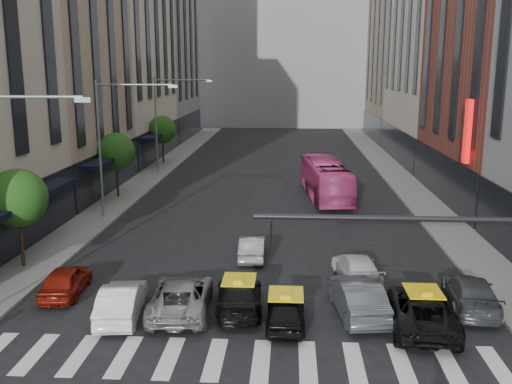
% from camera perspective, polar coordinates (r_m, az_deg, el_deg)
% --- Properties ---
extents(ground, '(160.00, 160.00, 0.00)m').
position_cam_1_polar(ground, '(19.23, -1.61, -18.59)').
color(ground, black).
rests_on(ground, ground).
extents(sidewalk_left, '(3.00, 96.00, 0.15)m').
position_cam_1_polar(sidewalk_left, '(49.21, -11.92, 0.51)').
color(sidewalk_left, slate).
rests_on(sidewalk_left, ground).
extents(sidewalk_right, '(3.00, 96.00, 0.15)m').
position_cam_1_polar(sidewalk_right, '(48.50, 15.29, 0.17)').
color(sidewalk_right, slate).
rests_on(sidewalk_right, ground).
extents(building_left_b, '(8.00, 16.00, 24.00)m').
position_cam_1_polar(building_left_b, '(48.19, -19.72, 14.10)').
color(building_left_b, tan).
rests_on(building_left_b, ground).
extents(building_left_d, '(8.00, 18.00, 30.00)m').
position_cam_1_polar(building_left_d, '(83.68, -9.66, 15.60)').
color(building_left_d, gray).
rests_on(building_left_d, ground).
extents(building_right_b, '(8.00, 18.00, 26.00)m').
position_cam_1_polar(building_right_b, '(46.23, 23.93, 15.13)').
color(building_right_b, brown).
rests_on(building_right_b, ground).
extents(building_right_d, '(8.00, 18.00, 28.00)m').
position_cam_1_polar(building_right_d, '(83.01, 14.73, 14.71)').
color(building_right_d, tan).
rests_on(building_right_d, ground).
extents(building_far, '(30.00, 10.00, 36.00)m').
position_cam_1_polar(building_far, '(101.78, 2.74, 16.81)').
color(building_far, gray).
rests_on(building_far, ground).
extents(tree_near, '(2.88, 2.88, 4.95)m').
position_cam_1_polar(tree_near, '(30.25, -22.72, -0.56)').
color(tree_near, black).
rests_on(tree_near, sidewalk_left).
extents(tree_mid, '(2.88, 2.88, 4.95)m').
position_cam_1_polar(tree_mid, '(44.91, -13.83, 3.95)').
color(tree_mid, black).
rests_on(tree_mid, sidewalk_left).
extents(tree_far, '(2.88, 2.88, 4.95)m').
position_cam_1_polar(tree_far, '(60.26, -9.35, 6.17)').
color(tree_far, black).
rests_on(tree_far, sidewalk_left).
extents(streetlamp_mid, '(5.38, 0.25, 9.00)m').
position_cam_1_polar(streetlamp_mid, '(38.44, -14.11, 5.97)').
color(streetlamp_mid, gray).
rests_on(streetlamp_mid, sidewalk_left).
extents(streetlamp_far, '(5.38, 0.25, 9.00)m').
position_cam_1_polar(streetlamp_far, '(53.85, -9.00, 7.88)').
color(streetlamp_far, gray).
rests_on(streetlamp_far, sidewalk_left).
extents(traffic_signal, '(10.10, 0.20, 6.00)m').
position_cam_1_polar(traffic_signal, '(17.48, 24.16, -6.80)').
color(traffic_signal, black).
rests_on(traffic_signal, ground).
extents(liberty_sign, '(0.30, 0.70, 4.00)m').
position_cam_1_polar(liberty_sign, '(38.29, 20.40, 5.70)').
color(liberty_sign, red).
rests_on(liberty_sign, ground).
extents(car_red, '(1.87, 4.00, 1.32)m').
position_cam_1_polar(car_red, '(26.94, -18.49, -8.37)').
color(car_red, maroon).
rests_on(car_red, ground).
extents(car_white_front, '(1.98, 4.43, 1.41)m').
position_cam_1_polar(car_white_front, '(23.96, -13.30, -10.55)').
color(car_white_front, white).
rests_on(car_white_front, ground).
extents(car_silver, '(2.74, 5.32, 1.43)m').
position_cam_1_polar(car_silver, '(24.03, -7.48, -10.21)').
color(car_silver, gray).
rests_on(car_silver, ground).
extents(taxi_left, '(2.22, 4.73, 1.34)m').
position_cam_1_polar(taxi_left, '(23.98, -1.69, -10.29)').
color(taxi_left, black).
rests_on(taxi_left, ground).
extents(taxi_center, '(1.51, 3.75, 1.28)m').
position_cam_1_polar(taxi_center, '(22.73, 3.00, -11.69)').
color(taxi_center, black).
rests_on(taxi_center, ground).
extents(car_grey_mid, '(2.26, 4.86, 1.54)m').
position_cam_1_polar(car_grey_mid, '(23.95, 10.06, -10.24)').
color(car_grey_mid, '#45494D').
rests_on(car_grey_mid, ground).
extents(taxi_right, '(2.91, 5.44, 1.45)m').
position_cam_1_polar(taxi_right, '(23.44, 16.29, -11.20)').
color(taxi_right, black).
rests_on(taxi_right, ground).
extents(car_grey_curb, '(2.46, 4.90, 1.37)m').
position_cam_1_polar(car_grey_curb, '(25.77, 20.67, -9.43)').
color(car_grey_curb, '#3F4347').
rests_on(car_grey_curb, ground).
extents(car_row2_left, '(1.36, 3.75, 1.23)m').
position_cam_1_polar(car_row2_left, '(30.28, -0.36, -5.53)').
color(car_row2_left, '#ADADB2').
rests_on(car_row2_left, ground).
extents(car_row2_right, '(2.24, 4.65, 1.31)m').
position_cam_1_polar(car_row2_right, '(27.48, 10.04, -7.52)').
color(car_row2_right, silver).
rests_on(car_row2_right, ground).
extents(bus, '(3.64, 11.00, 3.01)m').
position_cam_1_polar(bus, '(44.31, 6.96, 1.28)').
color(bus, '#CC3C83').
rests_on(bus, ground).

